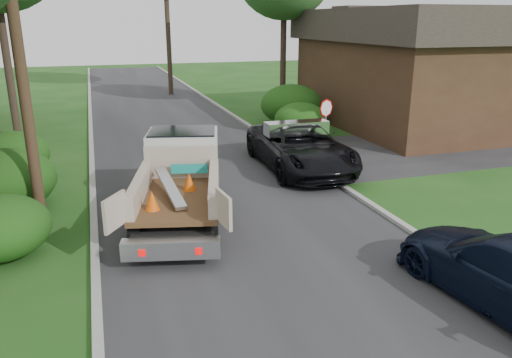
{
  "coord_description": "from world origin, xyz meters",
  "views": [
    {
      "loc": [
        -3.75,
        -9.38,
        5.49
      ],
      "look_at": [
        0.4,
        3.47,
        1.2
      ],
      "focal_mm": 35.0,
      "sensor_mm": 36.0,
      "label": 1
    }
  ],
  "objects": [
    {
      "name": "ground",
      "position": [
        0.0,
        0.0,
        0.0
      ],
      "size": [
        120.0,
        120.0,
        0.0
      ],
      "primitive_type": "plane",
      "color": "#1A4914",
      "rests_on": "ground"
    },
    {
      "name": "navy_suv",
      "position": [
        3.8,
        -2.5,
        0.75
      ],
      "size": [
        2.61,
        5.36,
        1.5
      ],
      "primitive_type": "imported",
      "rotation": [
        0.0,
        0.0,
        3.24
      ],
      "color": "black",
      "rests_on": "ground"
    },
    {
      "name": "hedge_right_a",
      "position": [
        5.8,
        13.0,
        0.85
      ],
      "size": [
        2.6,
        2.6,
        1.7
      ],
      "primitive_type": "ellipsoid",
      "color": "#17420F",
      "rests_on": "ground"
    },
    {
      "name": "stop_sign",
      "position": [
        5.2,
        9.0,
        1.78
      ],
      "size": [
        0.71,
        0.32,
        2.48
      ],
      "color": "slate",
      "rests_on": "ground"
    },
    {
      "name": "side_street",
      "position": [
        12.0,
        9.0,
        0.01
      ],
      "size": [
        16.0,
        7.0,
        0.02
      ],
      "primitive_type": "cube",
      "color": "#28282B",
      "rests_on": "ground"
    },
    {
      "name": "hedge_left_c",
      "position": [
        -6.8,
        10.0,
        0.85
      ],
      "size": [
        2.6,
        2.6,
        1.7
      ],
      "primitive_type": "ellipsoid",
      "color": "#17420F",
      "rests_on": "ground"
    },
    {
      "name": "curb_left",
      "position": [
        -4.1,
        10.0,
        0.06
      ],
      "size": [
        0.2,
        90.0,
        0.12
      ],
      "primitive_type": "cube",
      "color": "#9E9E99",
      "rests_on": "ground"
    },
    {
      "name": "hedge_left_b",
      "position": [
        -6.5,
        6.5,
        0.94
      ],
      "size": [
        2.86,
        2.86,
        1.87
      ],
      "primitive_type": "ellipsoid",
      "color": "#17420F",
      "rests_on": "ground"
    },
    {
      "name": "black_pickup",
      "position": [
        3.6,
        7.81,
        0.87
      ],
      "size": [
        3.15,
        6.4,
        1.75
      ],
      "primitive_type": "imported",
      "rotation": [
        0.0,
        0.0,
        -0.04
      ],
      "color": "black",
      "rests_on": "ground"
    },
    {
      "name": "flatbed_truck",
      "position": [
        -1.53,
        4.66,
        1.23
      ],
      "size": [
        3.82,
        6.37,
        2.26
      ],
      "rotation": [
        0.0,
        0.0,
        -0.24
      ],
      "color": "black",
      "rests_on": "ground"
    },
    {
      "name": "road",
      "position": [
        0.0,
        10.0,
        0.0
      ],
      "size": [
        8.0,
        90.0,
        0.02
      ],
      "primitive_type": "cube",
      "color": "#28282B",
      "rests_on": "ground"
    },
    {
      "name": "hedge_left_a",
      "position": [
        -6.2,
        3.0,
        0.77
      ],
      "size": [
        2.34,
        2.34,
        1.53
      ],
      "primitive_type": "ellipsoid",
      "color": "#17420F",
      "rests_on": "ground"
    },
    {
      "name": "utility_pole",
      "position": [
        -5.48,
        4.98,
        5.17
      ],
      "size": [
        2.42,
        1.25,
        10.0
      ],
      "color": "#382619",
      "rests_on": "ground"
    },
    {
      "name": "house_right",
      "position": [
        13.0,
        14.0,
        3.16
      ],
      "size": [
        9.72,
        12.96,
        6.2
      ],
      "rotation": [
        0.0,
        0.0,
        1.57
      ],
      "color": "#3C2618",
      "rests_on": "ground"
    },
    {
      "name": "curb_right",
      "position": [
        4.1,
        10.0,
        0.06
      ],
      "size": [
        0.2,
        90.0,
        0.12
      ],
      "primitive_type": "cube",
      "color": "#9E9E99",
      "rests_on": "ground"
    },
    {
      "name": "hedge_right_b",
      "position": [
        6.5,
        16.0,
        1.1
      ],
      "size": [
        3.38,
        3.38,
        2.21
      ],
      "primitive_type": "ellipsoid",
      "color": "#17420F",
      "rests_on": "ground"
    }
  ]
}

